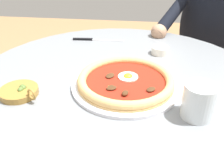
{
  "coord_description": "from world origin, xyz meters",
  "views": [
    {
      "loc": [
        -0.68,
        -0.06,
        1.15
      ],
      "look_at": [
        0.01,
        0.03,
        0.76
      ],
      "focal_mm": 40.55,
      "sensor_mm": 36.0,
      "label": 1
    }
  ],
  "objects_px": {
    "pizza_on_plate": "(126,81)",
    "water_glass": "(198,103)",
    "diner_person": "(205,66)",
    "olive_pan": "(20,91)",
    "steak_knife": "(91,40)",
    "dining_table": "(119,123)",
    "cafe_chair_diner": "(216,56)",
    "ramekin_capers": "(160,50)"
  },
  "relations": [
    {
      "from": "pizza_on_plate",
      "to": "water_glass",
      "type": "relative_size",
      "value": 3.6
    },
    {
      "from": "pizza_on_plate",
      "to": "diner_person",
      "type": "bearing_deg",
      "value": -32.41
    },
    {
      "from": "pizza_on_plate",
      "to": "olive_pan",
      "type": "bearing_deg",
      "value": 105.32
    },
    {
      "from": "pizza_on_plate",
      "to": "diner_person",
      "type": "xyz_separation_m",
      "value": [
        0.62,
        -0.39,
        -0.24
      ]
    },
    {
      "from": "steak_knife",
      "to": "olive_pan",
      "type": "xyz_separation_m",
      "value": [
        -0.43,
        0.12,
        0.01
      ]
    },
    {
      "from": "dining_table",
      "to": "diner_person",
      "type": "xyz_separation_m",
      "value": [
        0.58,
        -0.41,
        -0.05
      ]
    },
    {
      "from": "diner_person",
      "to": "pizza_on_plate",
      "type": "bearing_deg",
      "value": 147.59
    },
    {
      "from": "diner_person",
      "to": "steak_knife",
      "type": "bearing_deg",
      "value": 114.84
    },
    {
      "from": "diner_person",
      "to": "cafe_chair_diner",
      "type": "relative_size",
      "value": 1.36
    },
    {
      "from": "water_glass",
      "to": "ramekin_capers",
      "type": "xyz_separation_m",
      "value": [
        0.37,
        0.07,
        -0.02
      ]
    },
    {
      "from": "pizza_on_plate",
      "to": "ramekin_capers",
      "type": "relative_size",
      "value": 4.9
    },
    {
      "from": "steak_knife",
      "to": "cafe_chair_diner",
      "type": "distance_m",
      "value": 0.78
    },
    {
      "from": "ramekin_capers",
      "to": "cafe_chair_diner",
      "type": "bearing_deg",
      "value": -36.96
    },
    {
      "from": "water_glass",
      "to": "diner_person",
      "type": "relative_size",
      "value": 0.08
    },
    {
      "from": "olive_pan",
      "to": "cafe_chair_diner",
      "type": "bearing_deg",
      "value": -43.5
    },
    {
      "from": "dining_table",
      "to": "diner_person",
      "type": "height_order",
      "value": "diner_person"
    },
    {
      "from": "steak_knife",
      "to": "cafe_chair_diner",
      "type": "height_order",
      "value": "cafe_chair_diner"
    },
    {
      "from": "water_glass",
      "to": "cafe_chair_diner",
      "type": "bearing_deg",
      "value": -18.75
    },
    {
      "from": "dining_table",
      "to": "olive_pan",
      "type": "height_order",
      "value": "olive_pan"
    },
    {
      "from": "pizza_on_plate",
      "to": "water_glass",
      "type": "bearing_deg",
      "value": -122.67
    },
    {
      "from": "steak_knife",
      "to": "olive_pan",
      "type": "distance_m",
      "value": 0.45
    },
    {
      "from": "pizza_on_plate",
      "to": "steak_knife",
      "type": "distance_m",
      "value": 0.4
    },
    {
      "from": "water_glass",
      "to": "olive_pan",
      "type": "relative_size",
      "value": 0.72
    },
    {
      "from": "pizza_on_plate",
      "to": "steak_knife",
      "type": "xyz_separation_m",
      "value": [
        0.35,
        0.18,
        -0.01
      ]
    },
    {
      "from": "diner_person",
      "to": "dining_table",
      "type": "bearing_deg",
      "value": 144.68
    },
    {
      "from": "dining_table",
      "to": "cafe_chair_diner",
      "type": "distance_m",
      "value": 0.85
    },
    {
      "from": "dining_table",
      "to": "cafe_chair_diner",
      "type": "xyz_separation_m",
      "value": [
        0.7,
        -0.5,
        -0.04
      ]
    },
    {
      "from": "ramekin_capers",
      "to": "pizza_on_plate",
      "type": "bearing_deg",
      "value": 155.67
    },
    {
      "from": "diner_person",
      "to": "cafe_chair_diner",
      "type": "bearing_deg",
      "value": -36.1
    },
    {
      "from": "pizza_on_plate",
      "to": "ramekin_capers",
      "type": "distance_m",
      "value": 0.27
    },
    {
      "from": "dining_table",
      "to": "water_glass",
      "type": "xyz_separation_m",
      "value": [
        -0.15,
        -0.21,
        0.21
      ]
    },
    {
      "from": "ramekin_capers",
      "to": "water_glass",
      "type": "bearing_deg",
      "value": -168.84
    },
    {
      "from": "pizza_on_plate",
      "to": "dining_table",
      "type": "bearing_deg",
      "value": 30.83
    },
    {
      "from": "dining_table",
      "to": "pizza_on_plate",
      "type": "bearing_deg",
      "value": -149.17
    },
    {
      "from": "water_glass",
      "to": "diner_person",
      "type": "bearing_deg",
      "value": -15.59
    },
    {
      "from": "steak_knife",
      "to": "pizza_on_plate",
      "type": "bearing_deg",
      "value": -153.55
    },
    {
      "from": "diner_person",
      "to": "cafe_chair_diner",
      "type": "xyz_separation_m",
      "value": [
        0.11,
        -0.08,
        0.01
      ]
    },
    {
      "from": "water_glass",
      "to": "diner_person",
      "type": "xyz_separation_m",
      "value": [
        0.74,
        -0.21,
        -0.26
      ]
    },
    {
      "from": "dining_table",
      "to": "olive_pan",
      "type": "bearing_deg",
      "value": 112.85
    },
    {
      "from": "ramekin_capers",
      "to": "cafe_chair_diner",
      "type": "distance_m",
      "value": 0.64
    },
    {
      "from": "olive_pan",
      "to": "diner_person",
      "type": "bearing_deg",
      "value": -44.56
    },
    {
      "from": "pizza_on_plate",
      "to": "cafe_chair_diner",
      "type": "relative_size",
      "value": 0.37
    }
  ]
}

